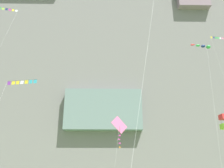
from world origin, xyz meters
TOP-DOWN VIEW (x-y plane):
  - cliff_face at (-0.00, 63.70)m, footprint 180.00×23.74m
  - kite_diamond_mid_left at (2.47, 30.17)m, footprint 2.29×1.79m
  - kite_banner_upper_right at (-17.39, 35.17)m, footprint 4.76×6.36m
  - kite_box_low_center at (17.85, 33.54)m, footprint 2.74×1.86m
  - kite_windsock_high_right at (15.08, 30.41)m, footprint 3.03×4.48m
  - kite_banner_mid_center at (22.02, 39.07)m, footprint 3.19×3.15m
  - kite_banner_low_right at (-10.11, 27.71)m, footprint 4.73×5.16m

SIDE VIEW (x-z plane):
  - kite_diamond_mid_left at x=2.47m, z-range 4.19..15.33m
  - kite_box_low_center at x=17.85m, z-range 5.05..17.29m
  - kite_banner_low_right at x=-10.11m, z-range 6.71..21.87m
  - kite_windsock_high_right at x=15.08m, z-range 10.59..32.72m
  - kite_banner_mid_center at x=22.02m, z-range 10.80..39.73m
  - kite_banner_upper_right at x=-17.39m, z-range 12.79..44.96m
  - cliff_face at x=0.00m, z-range -0.01..81.29m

